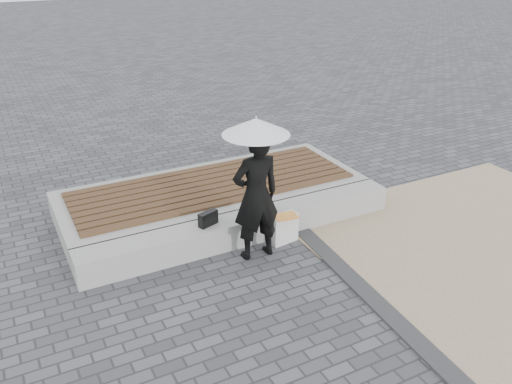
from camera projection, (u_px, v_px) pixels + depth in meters
ground at (301, 295)px, 6.79m from camera, size 80.00×80.00×0.00m
terrazzo_zone at (507, 252)px, 7.72m from camera, size 5.00×5.00×0.02m
edging_band at (373, 299)px, 6.69m from camera, size 0.61×5.20×0.04m
seating_ledge at (245, 227)px, 7.99m from camera, size 5.00×0.45×0.40m
timber_platform at (213, 196)px, 8.95m from camera, size 5.00×2.00×0.40m
timber_decking at (213, 184)px, 8.85m from camera, size 4.60×1.60×0.04m
woman at (256, 196)px, 7.26m from camera, size 0.69×0.46×1.89m
parasol at (256, 126)px, 6.84m from camera, size 0.89×0.89×1.14m
handbag at (208, 218)px, 7.59m from camera, size 0.32×0.20×0.21m
canvas_tote at (284, 228)px, 7.90m from camera, size 0.45×0.23×0.45m
magazine at (286, 216)px, 7.76m from camera, size 0.37×0.30×0.01m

